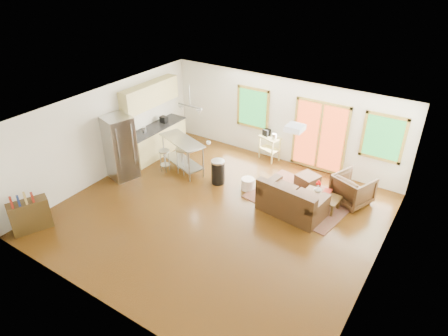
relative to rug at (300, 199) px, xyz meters
The scene contains 28 objects.
floor 2.30m from the rug, 129.49° to the right, with size 7.50×7.00×0.02m, color #371F08.
ceiling 3.47m from the rug, 129.49° to the right, with size 7.50×7.00×0.02m, color white.
back_wall 2.61m from the rug, 130.09° to the left, with size 7.50×0.02×2.60m, color silver.
left_wall 5.66m from the rug, 161.24° to the right, with size 0.02×7.00×2.60m, color silver.
right_wall 3.18m from the rug, 37.65° to the right, with size 0.02×7.00×2.60m, color silver.
front_wall 5.63m from the rug, 105.46° to the right, with size 7.50×0.02×2.60m, color silver.
window_left 3.33m from the rug, 145.58° to the left, with size 1.10×0.05×1.30m.
french_doors 2.02m from the rug, 98.81° to the left, with size 1.60×0.05×2.10m.
window_right 2.67m from the rug, 49.54° to the left, with size 1.10×0.05×1.30m.
rug is the anchor object (origin of this frame).
loveseat 0.78m from the rug, 87.73° to the right, with size 1.71×1.10×0.86m.
coffee_table 0.66m from the rug, ahead, with size 0.96×0.61×0.37m.
armchair 1.37m from the rug, 26.95° to the left, with size 0.86×0.80×0.88m, color black.
ottoman 0.72m from the rug, 98.54° to the left, with size 0.53×0.53×0.36m, color black.
pouf 1.47m from the rug, 167.09° to the right, with size 0.36×0.36×0.32m, color #F1E2D0.
vase 0.68m from the rug, ahead, with size 0.25×0.25×0.33m.
book 0.77m from the rug, 12.47° to the left, with size 0.20×0.02×0.26m, color maroon.
cabinets 5.03m from the rug, behind, with size 0.64×2.24×2.30m.
refrigerator 5.17m from the rug, 160.64° to the right, with size 0.91×0.89×1.84m.
island 3.67m from the rug, behind, with size 1.67×1.10×0.98m.
cup 2.98m from the rug, behind, with size 0.13×0.10×0.13m, color white.
bar_stool_a 4.09m from the rug, 168.76° to the right, with size 0.35×0.35×0.67m.
bar_stool_b 3.56m from the rug, 169.89° to the right, with size 0.39×0.39×0.80m.
trash_can 2.37m from the rug, 167.63° to the right, with size 0.50×0.50×0.70m.
kitchen_cart 2.42m from the rug, 138.87° to the left, with size 0.72×0.57×0.97m.
bookshelf 6.69m from the rug, 136.09° to the right, with size 0.67×0.94×1.03m.
ceiling_flush 2.78m from the rug, 83.27° to the right, with size 0.35×0.35×0.12m, color white.
pendant_light 3.86m from the rug, behind, with size 0.80×0.18×0.79m.
Camera 1 is at (4.55, -6.69, 5.97)m, focal length 32.00 mm.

